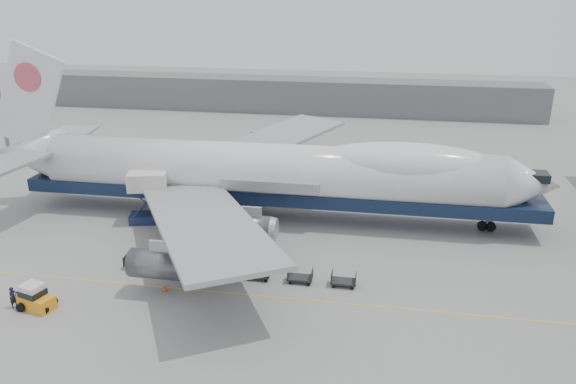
% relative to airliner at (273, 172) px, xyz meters
% --- Properties ---
extents(ground, '(260.00, 260.00, 0.00)m').
position_rel_airliner_xyz_m(ground, '(-0.64, -12.00, -5.62)').
color(ground, gray).
rests_on(ground, ground).
extents(apron_line, '(60.00, 0.15, 0.01)m').
position_rel_airliner_xyz_m(apron_line, '(-0.64, -18.00, -5.62)').
color(apron_line, gold).
rests_on(apron_line, ground).
extents(hangar, '(110.00, 8.00, 7.00)m').
position_rel_airliner_xyz_m(hangar, '(-10.64, 58.00, -2.12)').
color(hangar, slate).
rests_on(hangar, ground).
extents(airliner, '(67.00, 55.30, 19.98)m').
position_rel_airliner_xyz_m(airliner, '(0.00, 0.00, 0.00)').
color(airliner, white).
rests_on(airliner, ground).
extents(catering_truck, '(5.04, 3.94, 6.03)m').
position_rel_airliner_xyz_m(catering_truck, '(-13.68, -4.01, -2.19)').
color(catering_truck, '#19254B').
rests_on(catering_truck, ground).
extents(baggage_tug, '(3.35, 2.41, 2.21)m').
position_rel_airliner_xyz_m(baggage_tug, '(-16.09, -23.09, -4.64)').
color(baggage_tug, orange).
rests_on(baggage_tug, ground).
extents(ground_worker, '(0.72, 0.83, 1.92)m').
position_rel_airliner_xyz_m(ground_worker, '(-17.97, -23.33, -4.66)').
color(ground_worker, black).
rests_on(ground_worker, ground).
extents(traffic_cone, '(0.43, 0.43, 0.64)m').
position_rel_airliner_xyz_m(traffic_cone, '(-6.28, -18.56, -5.32)').
color(traffic_cone, '#FF420D').
rests_on(traffic_cone, ground).
extents(dolly_0, '(2.30, 1.35, 1.30)m').
position_rel_airliner_xyz_m(dolly_0, '(-10.55, -14.91, -5.09)').
color(dolly_0, '#2D2D30').
rests_on(dolly_0, ground).
extents(dolly_1, '(2.30, 1.35, 1.30)m').
position_rel_airliner_xyz_m(dolly_1, '(-6.53, -14.91, -5.09)').
color(dolly_1, '#2D2D30').
rests_on(dolly_1, ground).
extents(dolly_2, '(2.30, 1.35, 1.30)m').
position_rel_airliner_xyz_m(dolly_2, '(-2.52, -14.91, -5.09)').
color(dolly_2, '#2D2D30').
rests_on(dolly_2, ground).
extents(dolly_3, '(2.30, 1.35, 1.30)m').
position_rel_airliner_xyz_m(dolly_3, '(1.49, -14.91, -5.09)').
color(dolly_3, '#2D2D30').
rests_on(dolly_3, ground).
extents(dolly_4, '(2.30, 1.35, 1.30)m').
position_rel_airliner_xyz_m(dolly_4, '(5.51, -14.91, -5.09)').
color(dolly_4, '#2D2D30').
rests_on(dolly_4, ground).
extents(dolly_5, '(2.30, 1.35, 1.30)m').
position_rel_airliner_xyz_m(dolly_5, '(9.52, -14.91, -5.09)').
color(dolly_5, '#2D2D30').
rests_on(dolly_5, ground).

